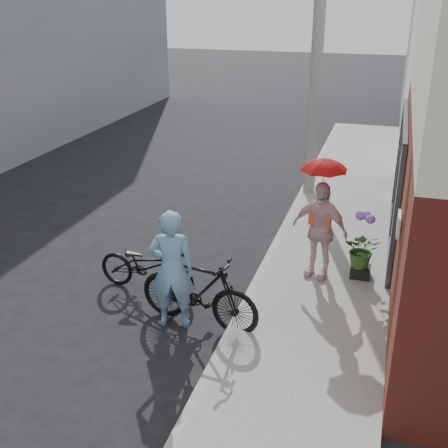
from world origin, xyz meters
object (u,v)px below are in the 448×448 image
at_px(utility_pole, 317,52).
at_px(officer, 172,269).
at_px(kimono_woman, 319,230).
at_px(planter, 360,272).
at_px(bike_right, 199,291).
at_px(bike_left, 146,266).

bearing_deg(utility_pole, officer, -99.64).
distance_m(officer, kimono_woman, 2.80).
bearing_deg(planter, officer, -140.31).
bearing_deg(planter, bike_right, -137.02).
height_order(bike_left, kimono_woman, kimono_woman).
height_order(utility_pole, officer, utility_pole).
relative_size(bike_left, planter, 5.23).
distance_m(utility_pole, officer, 7.01).
bearing_deg(planter, bike_left, -158.56).
bearing_deg(officer, planter, -153.08).
bearing_deg(bike_left, officer, -130.02).
relative_size(bike_left, bike_right, 0.90).
xyz_separation_m(bike_left, kimono_woman, (2.74, 1.20, 0.52)).
bearing_deg(planter, utility_pole, 110.45).
distance_m(bike_left, bike_right, 1.43).
relative_size(utility_pole, bike_left, 3.89).
relative_size(bike_right, kimono_woman, 1.14).
distance_m(utility_pole, bike_right, 7.02).
xyz_separation_m(utility_pole, planter, (1.57, -4.22, -3.29)).
distance_m(officer, bike_right, 0.53).
bearing_deg(bike_left, bike_right, -116.42).
bearing_deg(officer, utility_pole, -112.40).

